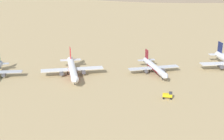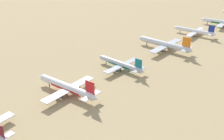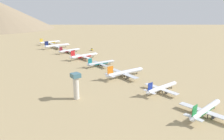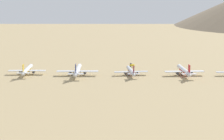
% 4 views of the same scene
% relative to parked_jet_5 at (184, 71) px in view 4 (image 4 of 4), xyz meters
% --- Properties ---
extents(parked_jet_5, '(50.77, 41.23, 14.64)m').
position_rel_parked_jet_5_xyz_m(parked_jet_5, '(0.00, 0.00, 0.00)').
color(parked_jet_5, silver).
rests_on(parked_jet_5, ground).
extents(parked_jet_6, '(43.39, 35.34, 12.51)m').
position_rel_parked_jet_5_xyz_m(parked_jet_6, '(2.18, 55.00, -0.71)').
color(parked_jet_6, silver).
rests_on(parked_jet_6, ground).
extents(parked_jet_7, '(53.14, 43.08, 15.35)m').
position_rel_parked_jet_5_xyz_m(parked_jet_7, '(2.04, 110.40, 0.30)').
color(parked_jet_7, silver).
rests_on(parked_jet_7, ground).
extents(parked_jet_8, '(47.69, 38.62, 13.79)m').
position_rel_parked_jet_5_xyz_m(parked_jet_8, '(8.23, 163.68, -0.28)').
color(parked_jet_8, silver).
rests_on(parked_jet_8, ground).
extents(service_truck, '(4.04, 5.65, 3.90)m').
position_rel_parked_jet_5_xyz_m(service_truck, '(45.23, 50.89, -2.79)').
color(service_truck, yellow).
rests_on(service_truck, ground).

